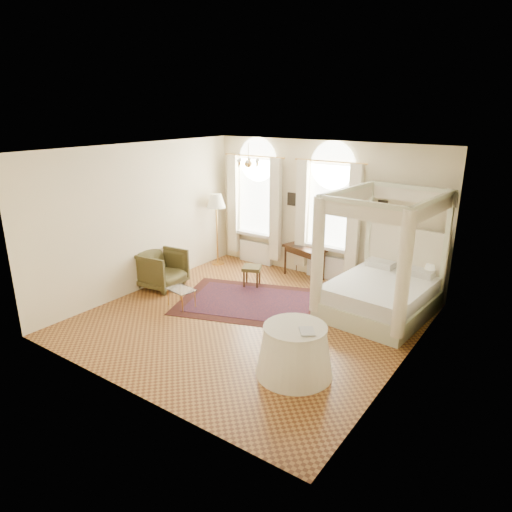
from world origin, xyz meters
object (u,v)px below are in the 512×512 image
(writing_desk, at_px, (305,251))
(floor_lamp, at_px, (216,204))
(canopy_bed, at_px, (380,288))
(coffee_table, at_px, (181,291))
(armchair, at_px, (161,269))
(nightstand, at_px, (429,294))
(side_table, at_px, (295,351))
(stool, at_px, (252,270))

(writing_desk, xyz_separation_m, floor_lamp, (-2.40, -0.45, 0.95))
(canopy_bed, bearing_deg, coffee_table, -150.17)
(armchair, distance_m, floor_lamp, 2.35)
(canopy_bed, height_order, nightstand, canopy_bed)
(nightstand, xyz_separation_m, coffee_table, (-4.24, -3.03, 0.09))
(writing_desk, relative_size, coffee_table, 1.81)
(canopy_bed, distance_m, side_table, 2.90)
(canopy_bed, xyz_separation_m, coffee_table, (-3.53, -2.03, -0.21))
(coffee_table, distance_m, floor_lamp, 3.10)
(stool, height_order, side_table, side_table)
(floor_lamp, bearing_deg, nightstand, 4.73)
(nightstand, bearing_deg, side_table, -104.31)
(stool, distance_m, armchair, 2.11)
(armchair, xyz_separation_m, floor_lamp, (-0.00, 2.04, 1.18))
(canopy_bed, relative_size, armchair, 2.58)
(writing_desk, bearing_deg, side_table, -62.57)
(stool, bearing_deg, canopy_bed, 3.91)
(floor_lamp, relative_size, side_table, 1.56)
(stool, bearing_deg, armchair, -142.76)
(side_table, bearing_deg, canopy_bed, 84.44)
(nightstand, distance_m, writing_desk, 3.03)
(nightstand, height_order, side_table, side_table)
(armchair, relative_size, coffee_table, 1.53)
(armchair, bearing_deg, nightstand, -71.81)
(canopy_bed, xyz_separation_m, side_table, (-0.28, -2.88, -0.16))
(stool, bearing_deg, nightstand, 18.00)
(coffee_table, bearing_deg, floor_lamp, 114.10)
(nightstand, xyz_separation_m, floor_lamp, (-5.40, -0.45, 1.35))
(nightstand, relative_size, stool, 0.97)
(stool, xyz_separation_m, side_table, (2.73, -2.67, 0.01))
(writing_desk, distance_m, stool, 1.43)
(writing_desk, bearing_deg, armchair, -133.96)
(nightstand, relative_size, side_table, 0.44)
(writing_desk, distance_m, armchair, 3.46)
(nightstand, distance_m, stool, 3.92)
(writing_desk, relative_size, armchair, 1.18)
(coffee_table, bearing_deg, stool, 74.03)
(nightstand, distance_m, coffee_table, 5.22)
(stool, bearing_deg, writing_desk, 59.27)
(writing_desk, distance_m, side_table, 4.38)
(canopy_bed, xyz_separation_m, stool, (-3.01, -0.21, -0.17))
(stool, distance_m, coffee_table, 1.89)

